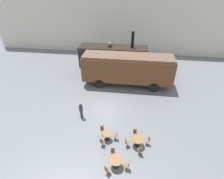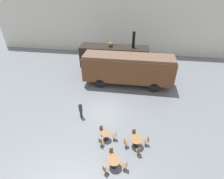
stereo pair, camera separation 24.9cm
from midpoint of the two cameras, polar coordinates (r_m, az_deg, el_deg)
ground_plane at (r=18.14m, az=-1.88°, el=-5.81°), size 80.00×80.00×0.00m
backdrop_wall at (r=30.31m, az=3.34°, el=19.90°), size 44.00×0.15×9.00m
steam_locomotive at (r=24.34m, az=0.99°, el=10.71°), size 9.12×2.46×5.57m
passenger_coach_wooden at (r=20.88m, az=5.57°, el=7.03°), size 10.58×2.70×3.83m
cafe_table_near at (r=13.11m, az=1.25°, el=-22.40°), size 0.92×0.92×0.72m
cafe_table_mid at (r=14.32m, az=8.48°, el=-16.09°), size 0.98×0.98×0.77m
cafe_table_far at (r=14.67m, az=-1.54°, el=-14.64°), size 0.75×0.75×0.71m
cafe_chair_0 at (r=13.64m, az=0.35°, el=-19.77°), size 0.38×0.39×0.87m
cafe_chair_1 at (r=12.86m, az=-1.70°, el=-24.65°), size 0.40×0.41×0.87m
cafe_chair_2 at (r=13.07m, az=5.06°, el=-23.39°), size 0.37×0.36×0.87m
cafe_chair_3 at (r=14.26m, az=4.92°, el=-16.77°), size 0.38×0.36×0.87m
cafe_chair_4 at (r=13.89m, az=9.27°, el=-19.06°), size 0.36×0.38×0.87m
cafe_chair_5 at (r=14.61m, az=11.86°, el=-15.98°), size 0.38×0.36×0.87m
cafe_chair_6 at (r=14.96m, az=7.69°, el=-13.92°), size 0.36×0.38×0.87m
cafe_chair_7 at (r=14.69m, az=1.46°, el=-14.67°), size 0.37×0.36×0.87m
cafe_chair_8 at (r=15.14m, az=-2.95°, el=-12.87°), size 0.40×0.41×0.87m
cafe_chair_9 at (r=14.28m, az=-3.14°, el=-16.60°), size 0.38×0.39×0.87m
visitor_person at (r=16.61m, az=-9.78°, el=-6.40°), size 0.34×0.34×1.75m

